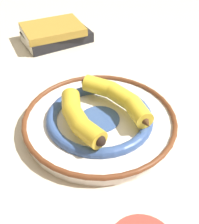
# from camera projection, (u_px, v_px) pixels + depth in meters

# --- Properties ---
(ground_plane) EXTENTS (2.80, 2.80, 0.00)m
(ground_plane) POSITION_uv_depth(u_px,v_px,m) (112.00, 122.00, 0.68)
(ground_plane) COLOR beige
(decorative_bowl) EXTENTS (0.32, 0.32, 0.04)m
(decorative_bowl) POSITION_uv_depth(u_px,v_px,m) (100.00, 121.00, 0.66)
(decorative_bowl) COLOR white
(decorative_bowl) RESTS_ON ground_plane
(banana_a) EXTENTS (0.19, 0.11, 0.04)m
(banana_a) POSITION_uv_depth(u_px,v_px,m) (120.00, 98.00, 0.65)
(banana_a) COLOR yellow
(banana_a) RESTS_ON decorative_bowl
(banana_b) EXTENTS (0.18, 0.07, 0.04)m
(banana_b) POSITION_uv_depth(u_px,v_px,m) (78.00, 117.00, 0.61)
(banana_b) COLOR gold
(banana_b) RESTS_ON decorative_bowl
(book_stack) EXTENTS (0.16, 0.22, 0.05)m
(book_stack) POSITION_uv_depth(u_px,v_px,m) (55.00, 34.00, 0.95)
(book_stack) COLOR black
(book_stack) RESTS_ON ground_plane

